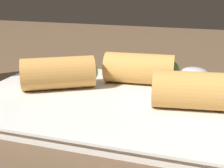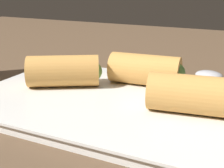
# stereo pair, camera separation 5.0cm
# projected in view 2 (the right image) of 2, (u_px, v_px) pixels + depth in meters

# --- Properties ---
(table_surface) EXTENTS (1.80, 1.40, 0.02)m
(table_surface) POSITION_uv_depth(u_px,v_px,m) (128.00, 110.00, 0.41)
(table_surface) COLOR brown
(table_surface) RESTS_ON ground
(serving_plate) EXTENTS (0.34, 0.23, 0.01)m
(serving_plate) POSITION_uv_depth(u_px,v_px,m) (112.00, 102.00, 0.39)
(serving_plate) COLOR silver
(serving_plate) RESTS_ON table_surface
(roll_front_left) EXTENTS (0.10, 0.05, 0.04)m
(roll_front_left) POSITION_uv_depth(u_px,v_px,m) (148.00, 70.00, 0.42)
(roll_front_left) COLOR #D19347
(roll_front_left) RESTS_ON serving_plate
(roll_front_right) EXTENTS (0.10, 0.08, 0.04)m
(roll_front_right) POSITION_uv_depth(u_px,v_px,m) (67.00, 71.00, 0.42)
(roll_front_right) COLOR #D19347
(roll_front_right) RESTS_ON serving_plate
(roll_back_left) EXTENTS (0.10, 0.06, 0.04)m
(roll_back_left) POSITION_uv_depth(u_px,v_px,m) (197.00, 95.00, 0.33)
(roll_back_left) COLOR #D19347
(roll_back_left) RESTS_ON serving_plate
(spoon) EXTENTS (0.19, 0.04, 0.02)m
(spoon) POSITION_uv_depth(u_px,v_px,m) (201.00, 75.00, 0.50)
(spoon) COLOR #B2B2B7
(spoon) RESTS_ON table_surface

